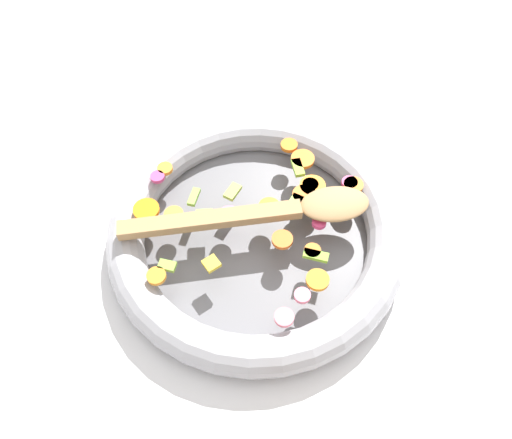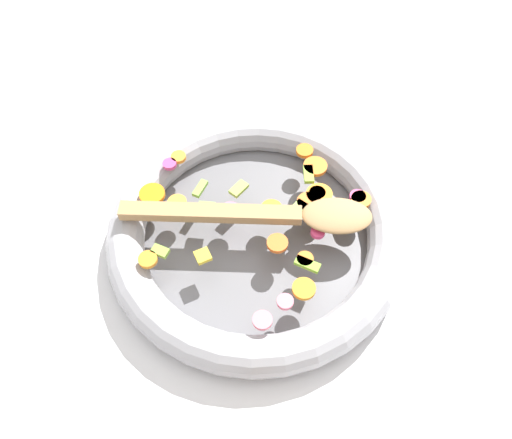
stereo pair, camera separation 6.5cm
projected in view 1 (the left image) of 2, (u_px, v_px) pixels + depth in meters
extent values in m
plane|color=silver|center=(256.00, 240.00, 0.69)|extent=(4.00, 4.00, 0.00)
cylinder|color=slate|center=(256.00, 237.00, 0.68)|extent=(0.35, 0.35, 0.01)
torus|color=#9E9EA5|center=(256.00, 230.00, 0.67)|extent=(0.40, 0.40, 0.05)
cylinder|color=orange|center=(165.00, 169.00, 0.69)|extent=(0.03, 0.03, 0.01)
cylinder|color=orange|center=(303.00, 159.00, 0.70)|extent=(0.04, 0.04, 0.01)
cylinder|color=orange|center=(289.00, 145.00, 0.72)|extent=(0.03, 0.03, 0.01)
cylinder|color=orange|center=(156.00, 276.00, 0.60)|extent=(0.02, 0.02, 0.01)
cylinder|color=orange|center=(146.00, 210.00, 0.65)|extent=(0.05, 0.05, 0.01)
cylinder|color=orange|center=(174.00, 215.00, 0.65)|extent=(0.03, 0.03, 0.01)
cylinder|color=orange|center=(282.00, 240.00, 0.63)|extent=(0.04, 0.04, 0.01)
cylinder|color=orange|center=(312.00, 251.00, 0.62)|extent=(0.03, 0.03, 0.01)
cylinder|color=orange|center=(304.00, 195.00, 0.67)|extent=(0.04, 0.04, 0.01)
cylinder|color=orange|center=(312.00, 186.00, 0.67)|extent=(0.05, 0.05, 0.01)
cylinder|color=orange|center=(353.00, 185.00, 0.67)|extent=(0.03, 0.03, 0.01)
cylinder|color=orange|center=(310.00, 185.00, 0.67)|extent=(0.03, 0.03, 0.01)
cylinder|color=orange|center=(318.00, 280.00, 0.59)|extent=(0.04, 0.04, 0.01)
cylinder|color=orange|center=(269.00, 207.00, 0.65)|extent=(0.03, 0.03, 0.01)
cube|color=#A1C84D|center=(233.00, 192.00, 0.67)|extent=(0.03, 0.03, 0.01)
cube|color=#9AC651|center=(295.00, 203.00, 0.66)|extent=(0.03, 0.03, 0.01)
cube|color=#8DC139|center=(298.00, 168.00, 0.69)|extent=(0.01, 0.03, 0.01)
cube|color=#A7CB4C|center=(204.00, 214.00, 0.65)|extent=(0.02, 0.01, 0.01)
cube|color=#82B748|center=(194.00, 197.00, 0.66)|extent=(0.02, 0.03, 0.01)
cube|color=#84BF34|center=(316.00, 255.00, 0.61)|extent=(0.03, 0.02, 0.01)
cube|color=#80AB3E|center=(167.00, 266.00, 0.61)|extent=(0.02, 0.02, 0.01)
cylinder|color=pink|center=(229.00, 216.00, 0.65)|extent=(0.04, 0.04, 0.01)
cylinder|color=#E57384|center=(284.00, 317.00, 0.57)|extent=(0.03, 0.03, 0.01)
cylinder|color=#D13567|center=(350.00, 183.00, 0.68)|extent=(0.02, 0.02, 0.01)
cylinder|color=pink|center=(302.00, 295.00, 0.58)|extent=(0.03, 0.03, 0.01)
cylinder|color=#D44282|center=(158.00, 177.00, 0.68)|extent=(0.02, 0.02, 0.01)
cylinder|color=#DC3E72|center=(319.00, 223.00, 0.64)|extent=(0.02, 0.02, 0.01)
cube|color=yellow|center=(211.00, 264.00, 0.61)|extent=(0.02, 0.02, 0.01)
cube|color=#A87F51|center=(211.00, 219.00, 0.63)|extent=(0.23, 0.02, 0.01)
ellipsoid|color=#A87F51|center=(335.00, 204.00, 0.64)|extent=(0.09, 0.06, 0.01)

